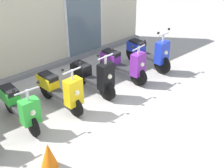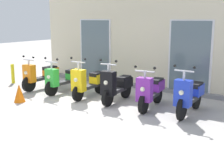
# 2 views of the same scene
# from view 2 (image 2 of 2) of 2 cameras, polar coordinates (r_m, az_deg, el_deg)

# --- Properties ---
(ground_plane) EXTENTS (40.00, 40.00, 0.00)m
(ground_plane) POSITION_cam_2_polar(r_m,az_deg,el_deg) (8.24, -6.34, -4.53)
(ground_plane) COLOR #A8A39E
(storefront_facade) EXTENTS (8.25, 0.50, 3.33)m
(storefront_facade) POSITION_cam_2_polar(r_m,az_deg,el_deg) (10.66, 5.26, 8.04)
(storefront_facade) COLOR beige
(storefront_facade) RESTS_ON ground_plane
(scooter_orange) EXTENTS (0.53, 1.60, 1.17)m
(scooter_orange) POSITION_cam_2_polar(r_m,az_deg,el_deg) (10.66, -12.95, 1.58)
(scooter_orange) COLOR black
(scooter_orange) RESTS_ON ground_plane
(scooter_green) EXTENTS (0.58, 1.60, 1.18)m
(scooter_green) POSITION_cam_2_polar(r_m,az_deg,el_deg) (9.95, -8.82, 1.04)
(scooter_green) COLOR black
(scooter_green) RESTS_ON ground_plane
(scooter_yellow) EXTENTS (0.54, 1.58, 1.26)m
(scooter_yellow) POSITION_cam_2_polar(r_m,az_deg,el_deg) (9.26, -4.34, 0.46)
(scooter_yellow) COLOR black
(scooter_yellow) RESTS_ON ground_plane
(scooter_black) EXTENTS (0.54, 1.54, 1.28)m
(scooter_black) POSITION_cam_2_polar(r_m,az_deg,el_deg) (8.71, 0.85, -0.33)
(scooter_black) COLOR black
(scooter_black) RESTS_ON ground_plane
(scooter_purple) EXTENTS (0.59, 1.57, 1.20)m
(scooter_purple) POSITION_cam_2_polar(r_m,az_deg,el_deg) (8.20, 7.17, -1.28)
(scooter_purple) COLOR black
(scooter_purple) RESTS_ON ground_plane
(scooter_blue) EXTENTS (0.53, 1.64, 1.30)m
(scooter_blue) POSITION_cam_2_polar(r_m,az_deg,el_deg) (7.82, 14.10, -1.96)
(scooter_blue) COLOR black
(scooter_blue) RESTS_ON ground_plane
(curb_bollard) EXTENTS (0.12, 0.12, 0.70)m
(curb_bollard) POSITION_cam_2_polar(r_m,az_deg,el_deg) (11.88, -17.79, 1.82)
(curb_bollard) COLOR yellow
(curb_bollard) RESTS_ON ground_plane
(traffic_cone) EXTENTS (0.32, 0.32, 0.52)m
(traffic_cone) POSITION_cam_2_polar(r_m,az_deg,el_deg) (9.15, -16.68, -1.61)
(traffic_cone) COLOR orange
(traffic_cone) RESTS_ON ground_plane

